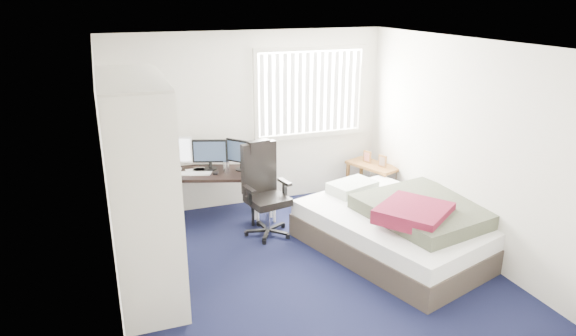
% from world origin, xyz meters
% --- Properties ---
extents(ground, '(4.20, 4.20, 0.00)m').
position_xyz_m(ground, '(0.00, 0.00, 0.00)').
color(ground, black).
rests_on(ground, ground).
extents(room_shell, '(4.20, 4.20, 4.20)m').
position_xyz_m(room_shell, '(0.00, 0.00, 1.51)').
color(room_shell, silver).
rests_on(room_shell, ground).
extents(window_assembly, '(1.72, 0.09, 1.32)m').
position_xyz_m(window_assembly, '(0.90, 2.04, 1.60)').
color(window_assembly, white).
rests_on(window_assembly, ground).
extents(closet, '(0.64, 1.84, 2.22)m').
position_xyz_m(closet, '(-1.67, 0.27, 1.35)').
color(closet, beige).
rests_on(closet, ground).
extents(desk, '(1.51, 1.05, 1.14)m').
position_xyz_m(desk, '(-0.73, 1.75, 0.72)').
color(desk, black).
rests_on(desk, ground).
extents(office_chair, '(0.67, 0.67, 1.21)m').
position_xyz_m(office_chair, '(-0.14, 1.04, 0.46)').
color(office_chair, black).
rests_on(office_chair, ground).
extents(footstool, '(0.33, 0.27, 0.26)m').
position_xyz_m(footstool, '(-0.04, 1.37, 0.20)').
color(footstool, white).
rests_on(footstool, ground).
extents(nightstand, '(0.65, 0.87, 0.72)m').
position_xyz_m(nightstand, '(1.75, 1.60, 0.47)').
color(nightstand, brown).
rests_on(nightstand, ground).
extents(bed, '(2.24, 2.61, 0.72)m').
position_xyz_m(bed, '(1.27, 0.00, 0.30)').
color(bed, '#3A312A').
rests_on(bed, ground).
extents(pine_box, '(0.49, 0.44, 0.30)m').
position_xyz_m(pine_box, '(-1.65, -0.15, 0.15)').
color(pine_box, tan).
rests_on(pine_box, ground).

